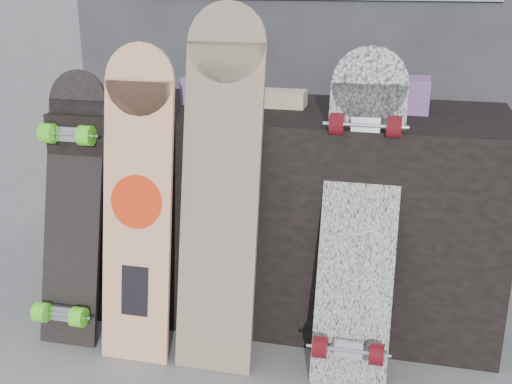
% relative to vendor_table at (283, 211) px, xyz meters
% --- Properties ---
extents(ground, '(60.00, 60.00, 0.00)m').
position_rel_vendor_table_xyz_m(ground, '(0.00, -0.50, -0.40)').
color(ground, slate).
rests_on(ground, ground).
extents(vendor_table, '(1.60, 0.60, 0.80)m').
position_rel_vendor_table_xyz_m(vendor_table, '(0.00, 0.00, 0.00)').
color(vendor_table, black).
rests_on(vendor_table, ground).
extents(booth, '(2.40, 0.22, 2.20)m').
position_rel_vendor_table_xyz_m(booth, '(0.00, 0.85, 0.70)').
color(booth, '#2E2E32').
rests_on(booth, ground).
extents(merch_box_purple, '(0.18, 0.12, 0.10)m').
position_rel_vendor_table_xyz_m(merch_box_purple, '(-0.30, 0.03, 0.45)').
color(merch_box_purple, '#673F80').
rests_on(merch_box_purple, vendor_table).
extents(merch_box_small, '(0.14, 0.14, 0.12)m').
position_rel_vendor_table_xyz_m(merch_box_small, '(0.44, 0.05, 0.46)').
color(merch_box_small, '#673F80').
rests_on(merch_box_small, vendor_table).
extents(merch_box_flat, '(0.22, 0.10, 0.06)m').
position_rel_vendor_table_xyz_m(merch_box_flat, '(-0.04, 0.03, 0.43)').
color(merch_box_flat, '#D1B78C').
rests_on(merch_box_flat, vendor_table).
extents(longboard_geisha, '(0.24, 0.22, 1.06)m').
position_rel_vendor_table_xyz_m(longboard_geisha, '(-0.42, -0.40, 0.16)').
color(longboard_geisha, beige).
rests_on(longboard_geisha, ground).
extents(longboard_celtic, '(0.26, 0.28, 1.19)m').
position_rel_vendor_table_xyz_m(longboard_celtic, '(-0.14, -0.36, 0.23)').
color(longboard_celtic, beige).
rests_on(longboard_celtic, ground).
extents(longboard_cascadia, '(0.25, 0.40, 1.05)m').
position_rel_vendor_table_xyz_m(longboard_cascadia, '(0.31, -0.33, 0.14)').
color(longboard_cascadia, white).
rests_on(longboard_cascadia, ground).
extents(skateboard_dark, '(0.21, 0.33, 0.95)m').
position_rel_vendor_table_xyz_m(skateboard_dark, '(-0.70, -0.35, 0.09)').
color(skateboard_dark, black).
rests_on(skateboard_dark, ground).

